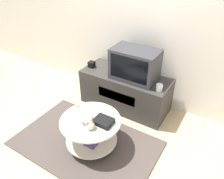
% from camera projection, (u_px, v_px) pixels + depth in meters
% --- Properties ---
extents(ground_plane, '(12.00, 12.00, 0.00)m').
position_uv_depth(ground_plane, '(86.00, 144.00, 2.80)').
color(ground_plane, tan).
extents(wall_back, '(8.00, 0.05, 2.60)m').
position_uv_depth(wall_back, '(138.00, 17.00, 3.04)').
color(wall_back, silver).
rests_on(wall_back, ground_plane).
extents(rug, '(1.77, 1.11, 0.02)m').
position_uv_depth(rug, '(86.00, 143.00, 2.79)').
color(rug, '#4C423D').
rests_on(rug, ground_plane).
extents(tv_stand, '(1.32, 0.55, 0.55)m').
position_uv_depth(tv_stand, '(125.00, 91.00, 3.33)').
color(tv_stand, '#33302D').
rests_on(tv_stand, ground_plane).
extents(tv, '(0.63, 0.39, 0.43)m').
position_uv_depth(tv, '(135.00, 64.00, 2.98)').
color(tv, '#333338').
rests_on(tv, tv_stand).
extents(speaker, '(0.09, 0.09, 0.09)m').
position_uv_depth(speaker, '(92.00, 64.00, 3.36)').
color(speaker, black).
rests_on(speaker, tv_stand).
extents(mug, '(0.09, 0.09, 0.09)m').
position_uv_depth(mug, '(159.00, 87.00, 2.81)').
color(mug, white).
rests_on(mug, tv_stand).
extents(coffee_table, '(0.71, 0.71, 0.42)m').
position_uv_depth(coffee_table, '(91.00, 130.00, 2.61)').
color(coffee_table, '#B2B2B7').
rests_on(coffee_table, rug).
extents(dvd_box, '(0.21, 0.17, 0.06)m').
position_uv_depth(dvd_box, '(103.00, 121.00, 2.46)').
color(dvd_box, black).
rests_on(dvd_box, coffee_table).
extents(cat, '(0.44, 0.30, 0.12)m').
position_uv_depth(cat, '(85.00, 116.00, 2.49)').
color(cat, silver).
rests_on(cat, coffee_table).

